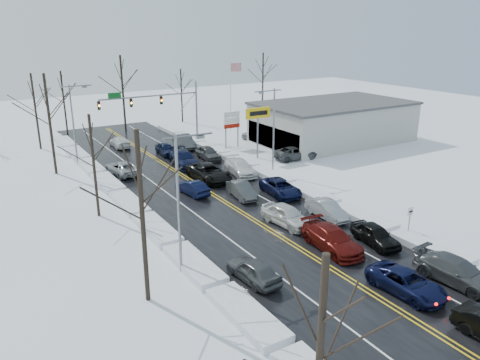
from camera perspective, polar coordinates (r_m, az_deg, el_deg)
ground at (r=37.67m, az=2.16°, el=-5.18°), size 160.00×160.00×0.00m
road_surface at (r=39.21m, az=0.55°, el=-4.18°), size 14.00×84.00×0.01m
snow_bank_left at (r=36.12m, az=-9.82°, el=-6.53°), size 1.90×72.00×0.49m
snow_bank_right at (r=43.43m, az=9.10°, el=-2.14°), size 1.90×72.00×0.49m
traffic_signal_mast at (r=61.81m, az=-9.61°, el=9.21°), size 13.28×0.39×8.00m
tires_plus_sign at (r=54.60m, az=2.20°, el=7.75°), size 3.20×0.34×6.00m
used_vehicles_sign at (r=59.92m, az=-1.01°, el=7.08°), size 2.20×0.22×4.65m
speed_limit_sign at (r=36.84m, az=20.01°, el=-4.15°), size 0.55×0.09×2.35m
flagpole at (r=68.64m, az=-1.03°, el=10.74°), size 1.87×1.20×10.00m
dealership_building at (r=64.79m, az=11.25°, el=7.00°), size 20.40×12.40×5.30m
streetlight_ne at (r=48.46m, az=3.94°, el=6.74°), size 3.20×0.25×9.00m
streetlight_sw at (r=28.72m, az=-7.20°, el=-1.60°), size 3.20×0.25×9.00m
streetlight_nw at (r=54.72m, az=-19.52°, el=7.08°), size 3.20×0.25×9.00m
tree_left_a at (r=14.81m, az=9.84°, el=-18.20°), size 3.60×3.60×9.00m
tree_left_b at (r=25.31m, az=-12.08°, el=-0.62°), size 4.00×4.00×10.00m
tree_left_c at (r=38.83m, az=-17.60°, el=3.94°), size 3.40×3.40×8.50m
tree_left_d at (r=51.94m, az=-22.41°, el=8.47°), size 4.20×4.20×10.50m
tree_left_e at (r=63.85m, az=-23.85°, el=9.27°), size 3.80×3.80×9.50m
tree_far_b at (r=71.51m, az=-20.82°, el=10.17°), size 3.60×3.60×9.00m
tree_far_c at (r=71.35m, az=-14.21°, el=11.91°), size 4.40×4.40×11.00m
tree_far_d at (r=76.47m, az=-7.18°, el=11.39°), size 3.40×3.40×8.50m
tree_far_e at (r=84.53m, az=2.81°, el=13.12°), size 4.20×4.20×10.50m
queued_car_2 at (r=30.09m, az=19.50°, el=-12.80°), size 2.54×4.99×1.35m
queued_car_3 at (r=34.00m, az=11.08°, el=-8.26°), size 2.71×5.66×1.59m
queued_car_4 at (r=37.40m, az=5.69°, el=-5.45°), size 2.37×4.92×1.62m
queued_car_5 at (r=42.98m, az=0.21°, el=-2.12°), size 2.02×4.40×1.40m
queued_car_6 at (r=47.83m, az=-3.78°, el=-0.00°), size 2.86×5.98×1.65m
queued_car_7 at (r=52.98m, az=-6.85°, el=1.74°), size 3.04×5.97×1.66m
queued_car_8 at (r=57.84m, az=-8.98°, el=3.07°), size 1.86×4.26×1.43m
queued_car_11 at (r=32.28m, az=24.69°, el=-11.26°), size 2.55×5.46×1.54m
queued_car_12 at (r=35.49m, az=16.07°, el=-7.49°), size 2.25×4.44×1.45m
queued_car_13 at (r=39.22m, az=10.49°, el=-4.51°), size 1.77×4.38×1.42m
queued_car_14 at (r=43.83m, az=4.94°, el=-1.78°), size 2.91×5.30×1.41m
queued_car_15 at (r=49.60m, az=0.02°, el=0.71°), size 2.83×5.52×1.53m
queued_car_16 at (r=55.31m, az=-3.88°, el=2.55°), size 2.03×4.56×1.53m
queued_car_17 at (r=60.90m, az=-6.80°, el=3.94°), size 2.36×5.27×1.68m
oncoming_car_0 at (r=43.96m, az=-5.77°, el=-1.74°), size 1.86×4.15×1.32m
oncoming_car_1 at (r=51.14m, az=-14.07°, el=0.70°), size 2.85×5.31×1.42m
oncoming_car_2 at (r=62.75m, az=-14.40°, el=3.92°), size 2.04×4.71×1.35m
oncoming_car_3 at (r=29.68m, az=1.63°, el=-12.10°), size 2.02×4.30×1.42m
parked_car_0 at (r=55.66m, az=6.78°, el=2.56°), size 5.59×3.00×1.49m
parked_car_1 at (r=58.41m, az=8.35°, el=3.25°), size 2.15×4.79×1.36m
parked_car_2 at (r=63.77m, az=2.02°, el=4.72°), size 2.42×5.11×1.69m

